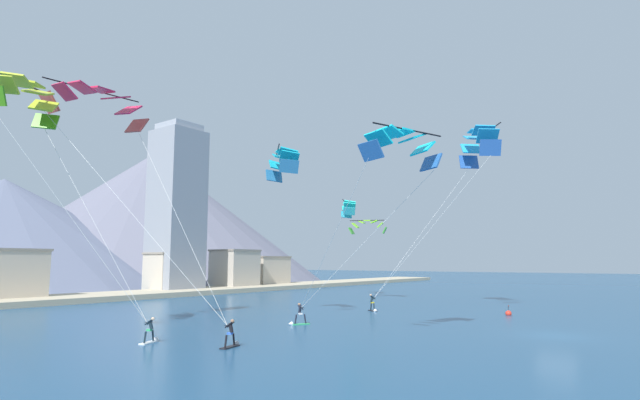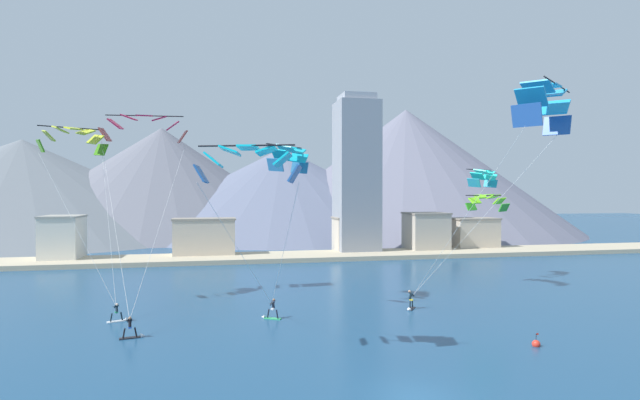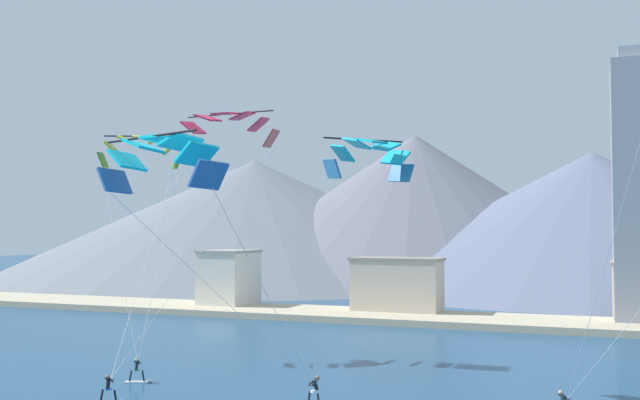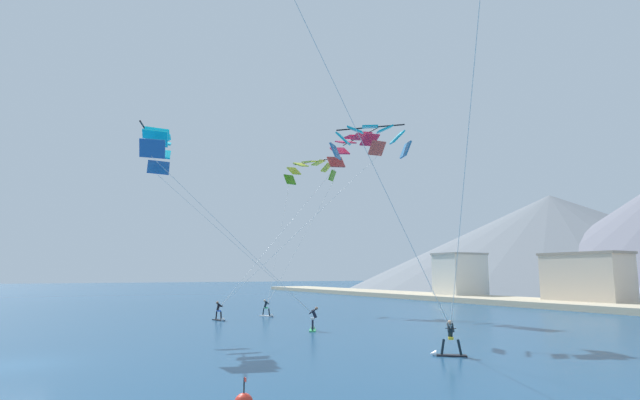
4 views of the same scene
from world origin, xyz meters
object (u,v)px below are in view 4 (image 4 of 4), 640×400
(parafoil_kite_mid_center, at_px, (310,169))
(parafoil_kite_far_left, at_px, (158,147))
(kitesurfer_near_trail, at_px, (447,345))
(kitesurfer_near_lead, at_px, (220,315))
(parafoil_kite_near_lead, at_px, (354,146))
(kitesurfer_far_left, at_px, (313,323))
(kitesurfer_mid_center, at_px, (268,312))
(parafoil_kite_distant_low_drift, at_px, (370,137))

(parafoil_kite_mid_center, height_order, parafoil_kite_far_left, parafoil_kite_mid_center)
(kitesurfer_near_trail, xyz_separation_m, parafoil_kite_far_left, (-15.15, -11.33, 11.95))
(kitesurfer_near_lead, relative_size, kitesurfer_near_trail, 1.01)
(parafoil_kite_near_lead, bearing_deg, kitesurfer_far_left, -43.27)
(kitesurfer_mid_center, bearing_deg, kitesurfer_near_trail, -2.04)
(parafoil_kite_mid_center, xyz_separation_m, parafoil_kite_far_left, (14.95, -19.28, -3.11))
(kitesurfer_mid_center, relative_size, kitesurfer_far_left, 1.03)
(kitesurfer_far_left, height_order, parafoil_kite_mid_center, parafoil_kite_mid_center)
(kitesurfer_near_lead, xyz_separation_m, parafoil_kite_near_lead, (-1.09, 14.27, 16.75))
(parafoil_kite_mid_center, distance_m, parafoil_kite_far_left, 24.60)
(kitesurfer_near_trail, xyz_separation_m, parafoil_kite_distant_low_drift, (-10.51, 2.87, 13.35))
(parafoil_kite_far_left, bearing_deg, parafoil_kite_mid_center, 127.80)
(parafoil_kite_mid_center, bearing_deg, kitesurfer_mid_center, -53.22)
(kitesurfer_near_lead, bearing_deg, kitesurfer_far_left, 19.04)
(kitesurfer_mid_center, bearing_deg, parafoil_kite_far_left, -51.63)
(parafoil_kite_near_lead, relative_size, parafoil_kite_far_left, 1.41)
(kitesurfer_mid_center, height_order, parafoil_kite_near_lead, parafoil_kite_near_lead)
(kitesurfer_mid_center, height_order, kitesurfer_far_left, kitesurfer_far_left)
(kitesurfer_near_trail, distance_m, parafoil_kite_far_left, 22.38)
(parafoil_kite_mid_center, bearing_deg, kitesurfer_near_lead, -59.68)
(kitesurfer_near_trail, xyz_separation_m, parafoil_kite_near_lead, (-24.06, 10.02, 16.68))
(kitesurfer_near_trail, relative_size, kitesurfer_far_left, 1.03)
(kitesurfer_near_lead, distance_m, parafoil_kite_distant_low_drift, 19.64)
(kitesurfer_far_left, bearing_deg, kitesurfer_near_trail, 3.15)
(kitesurfer_mid_center, bearing_deg, kitesurfer_near_lead, -70.16)
(kitesurfer_near_lead, distance_m, parafoil_kite_far_left, 15.99)
(kitesurfer_near_lead, xyz_separation_m, parafoil_kite_mid_center, (-7.13, 12.20, 15.13))
(parafoil_kite_near_lead, xyz_separation_m, parafoil_kite_mid_center, (-6.04, -2.08, -1.62))
(kitesurfer_near_lead, relative_size, parafoil_kite_distant_low_drift, 0.32)
(parafoil_kite_near_lead, xyz_separation_m, parafoil_kite_far_left, (8.91, -21.36, -4.73))
(kitesurfer_near_lead, bearing_deg, kitesurfer_mid_center, 109.84)
(parafoil_kite_far_left, relative_size, parafoil_kite_distant_low_drift, 2.16)
(kitesurfer_far_left, height_order, parafoil_kite_near_lead, parafoil_kite_near_lead)
(parafoil_kite_near_lead, relative_size, parafoil_kite_distant_low_drift, 3.06)
(parafoil_kite_far_left, xyz_separation_m, parafoil_kite_distant_low_drift, (4.64, 14.20, 1.40))
(kitesurfer_near_trail, height_order, parafoil_kite_mid_center, parafoil_kite_mid_center)
(kitesurfer_near_lead, height_order, kitesurfer_near_trail, kitesurfer_near_trail)
(parafoil_kite_near_lead, distance_m, parafoil_kite_mid_center, 6.59)
(parafoil_kite_near_lead, height_order, parafoil_kite_mid_center, parafoil_kite_near_lead)
(kitesurfer_far_left, relative_size, parafoil_kite_distant_low_drift, 0.31)
(kitesurfer_far_left, bearing_deg, parafoil_kite_far_left, -103.10)
(parafoil_kite_mid_center, bearing_deg, kitesurfer_far_left, -26.37)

